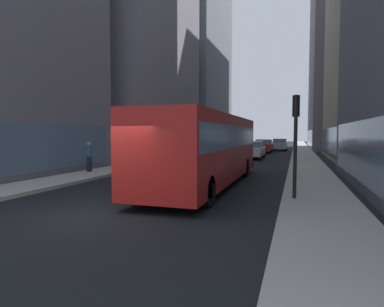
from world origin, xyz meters
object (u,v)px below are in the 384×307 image
car_red_coupe (264,146)px  car_blue_hatchback (241,146)px  car_white_van (253,150)px  box_truck (178,143)px  car_silver_sedan (280,144)px  pedestrian_in_coat (89,156)px  transit_bus (207,145)px  dalmatian_dog (131,186)px  traffic_light_near (296,129)px

car_red_coupe → car_blue_hatchback: (-2.40, -2.70, -0.00)m
car_white_van → box_truck: 9.86m
car_blue_hatchback → box_truck: 16.55m
car_silver_sedan → pedestrian_in_coat: bearing=-106.4°
pedestrian_in_coat → car_silver_sedan: bearing=73.6°
transit_bus → car_white_van: bearing=90.0°
dalmatian_dog → pedestrian_in_coat: (-5.76, 5.71, 0.50)m
car_blue_hatchback → box_truck: size_ratio=0.53×
traffic_light_near → car_white_van: bearing=101.3°
car_blue_hatchback → traffic_light_near: 26.77m
transit_bus → dalmatian_dog: (-1.60, -4.00, -1.26)m
traffic_light_near → car_silver_sedan: bearing=93.5°
car_red_coupe → pedestrian_in_coat: pedestrian_in_coat is taller
transit_bus → car_silver_sedan: 32.12m
car_blue_hatchback → pedestrian_in_coat: bearing=-102.8°
transit_bus → dalmatian_dog: bearing=-111.8°
car_white_van → dalmatian_dog: 20.08m
car_blue_hatchback → dalmatian_dog: bearing=-88.3°
car_white_van → car_blue_hatchback: bearing=107.8°
car_blue_hatchback → car_white_van: same height
car_white_van → box_truck: bearing=-114.0°
car_blue_hatchback → traffic_light_near: bearing=-76.8°
dalmatian_dog → traffic_light_near: traffic_light_near is taller
car_red_coupe → car_silver_sedan: (1.60, 5.88, 0.00)m
car_red_coupe → car_blue_hatchback: bearing=-131.6°
dalmatian_dog → traffic_light_near: (5.30, 1.47, 1.92)m
dalmatian_dog → traffic_light_near: 5.83m
transit_bus → box_truck: size_ratio=1.54×
traffic_light_near → box_truck: bearing=128.8°
transit_bus → car_silver_sedan: bearing=87.1°
car_red_coupe → box_truck: box_truck is taller
car_silver_sedan → pedestrian_in_coat: 31.65m
car_white_van → box_truck: size_ratio=0.61×
car_blue_hatchback → car_silver_sedan: bearing=65.0°
car_red_coupe → car_white_van: size_ratio=1.02×
car_red_coupe → traffic_light_near: size_ratio=1.37×
car_blue_hatchback → traffic_light_near: (6.10, -26.02, 1.62)m
car_silver_sedan → car_blue_hatchback: bearing=-115.0°
car_red_coupe → box_truck: (-4.00, -19.16, 0.84)m
transit_bus → pedestrian_in_coat: bearing=166.9°
transit_bus → pedestrian_in_coat: 7.60m
car_silver_sedan → dalmatian_dog: 36.21m
transit_bus → traffic_light_near: size_ratio=3.39×
car_red_coupe → dalmatian_dog: 30.23m
transit_bus → box_truck: (-4.00, 7.03, -0.11)m
traffic_light_near → car_blue_hatchback: bearing=103.2°
transit_bus → dalmatian_dog: 4.49m
transit_bus → dalmatian_dog: size_ratio=11.98×
dalmatian_dog → traffic_light_near: size_ratio=0.28×
car_blue_hatchback → dalmatian_dog: car_blue_hatchback is taller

